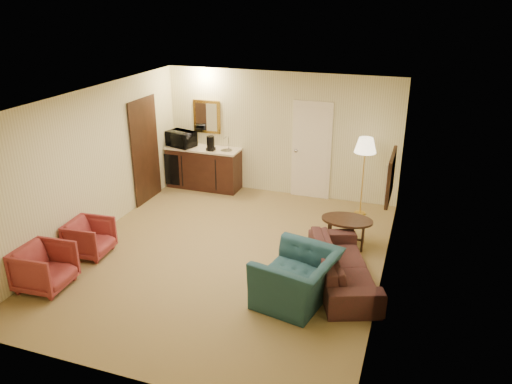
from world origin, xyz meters
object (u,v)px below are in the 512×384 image
floor_lamp (363,177)px  coffee_maker (211,143)px  teal_armchair (297,270)px  waste_bin (230,185)px  sofa (343,259)px  microwave (181,137)px  rose_chair_near (90,236)px  rose_chair_far (44,265)px  wetbar_cabinet (204,168)px  coffee_table (346,232)px

floor_lamp → coffee_maker: 3.28m
teal_armchair → waste_bin: (-2.42, 3.55, -0.32)m
sofa → microwave: (-4.10, 2.87, 0.74)m
coffee_maker → rose_chair_near: bearing=-83.4°
sofa → rose_chair_near: 4.13m
rose_chair_near → microwave: 3.47m
sofa → rose_chair_far: (-4.10, -1.57, -0.02)m
rose_chair_near → waste_bin: (1.15, 3.35, -0.17)m
wetbar_cabinet → coffee_maker: (0.24, -0.12, 0.62)m
sofa → coffee_maker: 4.43m
rose_chair_near → coffee_table: 4.30m
wetbar_cabinet → rose_chair_near: (-0.50, -3.42, -0.13)m
microwave → floor_lamp: bearing=12.4°
floor_lamp → microwave: (-4.00, 0.27, 0.35)m
sofa → teal_armchair: (-0.53, -0.71, 0.10)m
sofa → microwave: bearing=33.9°
teal_armchair → coffee_table: (0.38, 1.90, -0.24)m
teal_armchair → rose_chair_near: teal_armchair is taller
teal_armchair → rose_chair_far: size_ratio=1.55×
sofa → floor_lamp: bearing=-19.0°
teal_armchair → coffee_maker: bearing=-129.6°
wetbar_cabinet → floor_lamp: (3.50, -0.32, 0.32)m
rose_chair_near → coffee_maker: bearing=-17.3°
wetbar_cabinet → coffee_maker: coffee_maker is taller
wetbar_cabinet → floor_lamp: bearing=-5.2°
rose_chair_near → coffee_table: (3.95, 1.70, -0.08)m
rose_chair_near → wetbar_cabinet: bearing=-13.0°
coffee_table → coffee_maker: (-3.21, 1.60, 0.82)m
rose_chair_far → waste_bin: (1.15, 4.41, -0.20)m
coffee_table → waste_bin: 3.25m
sofa → microwave: size_ratio=3.28×
wetbar_cabinet → rose_chair_far: size_ratio=2.25×
rose_chair_near → microwave: microwave is taller
teal_armchair → waste_bin: bearing=-134.3°
wetbar_cabinet → rose_chair_far: 4.51m
sofa → coffee_maker: (-3.36, 2.79, 0.69)m
rose_chair_far → waste_bin: size_ratio=2.16×
rose_chair_near → rose_chair_far: (0.00, -1.06, 0.03)m
rose_chair_far → microwave: bearing=-3.7°
teal_armchair → floor_lamp: bearing=-176.0°
coffee_table → waste_bin: (-2.80, 1.65, -0.08)m
wetbar_cabinet → floor_lamp: 3.53m
rose_chair_near → rose_chair_far: rose_chair_far is taller
sofa → wetbar_cabinet: bearing=29.8°
rose_chair_far → coffee_table: 4.82m
sofa → microwave: microwave is taller
coffee_table → rose_chair_far: bearing=-145.1°
sofa → teal_armchair: teal_armchair is taller
teal_armchair → rose_chair_near: 3.58m
wetbar_cabinet → teal_armchair: teal_armchair is taller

